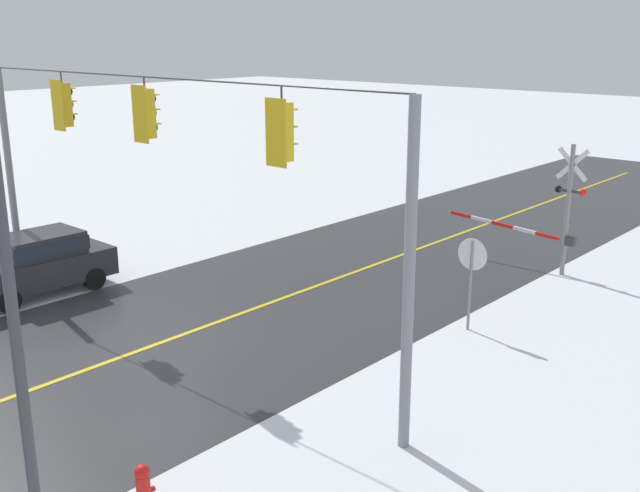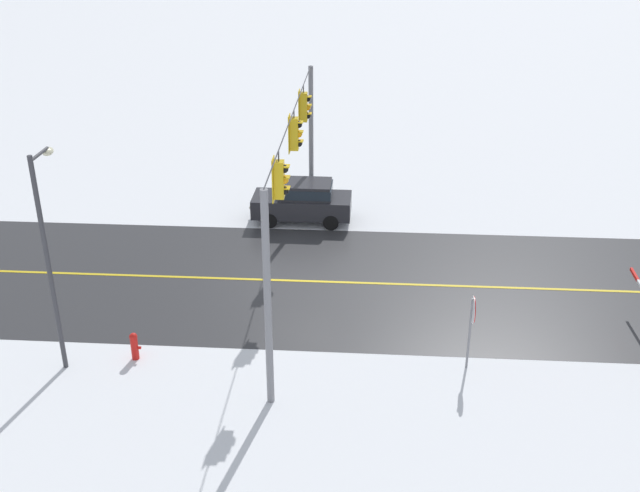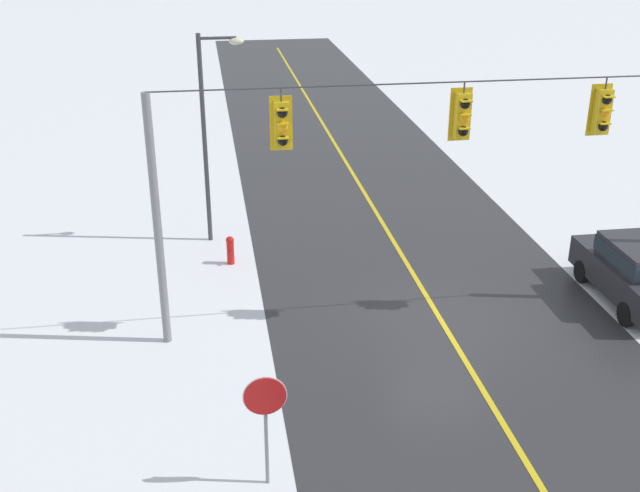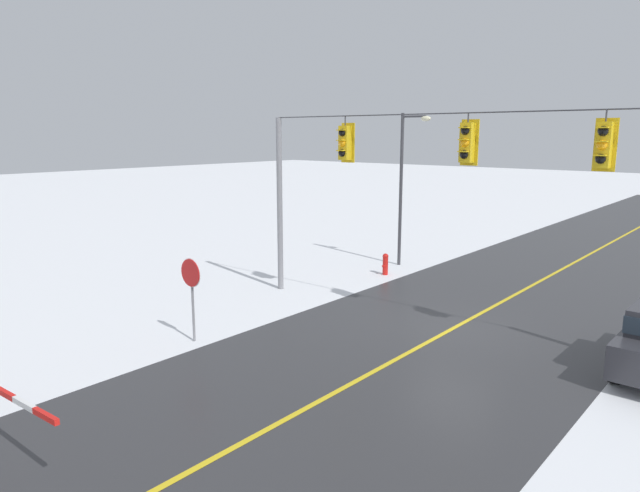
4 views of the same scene
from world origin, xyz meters
name	(u,v)px [view 4 (image 4 of 4)]	position (x,y,z in m)	size (l,w,h in m)	color
ground_plane	(453,329)	(0.00, 0.00, 0.00)	(160.00, 160.00, 0.00)	white
road_asphalt	(528,288)	(0.00, 6.00, 0.00)	(9.00, 80.00, 0.01)	#303033
lane_centre_line	(528,288)	(0.00, 6.00, 0.01)	(0.14, 72.00, 0.01)	gold
signal_span	(458,183)	(-0.04, -0.01, 4.29)	(14.20, 0.47, 6.22)	gray
stop_sign	(191,281)	(-5.01, -5.54, 1.71)	(0.80, 0.09, 2.35)	gray
streetlamp_near	(405,175)	(-5.59, 6.22, 3.92)	(1.39, 0.28, 6.50)	#38383D
fire_hydrant	(385,263)	(-5.24, 4.29, 0.47)	(0.24, 0.31, 0.88)	red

